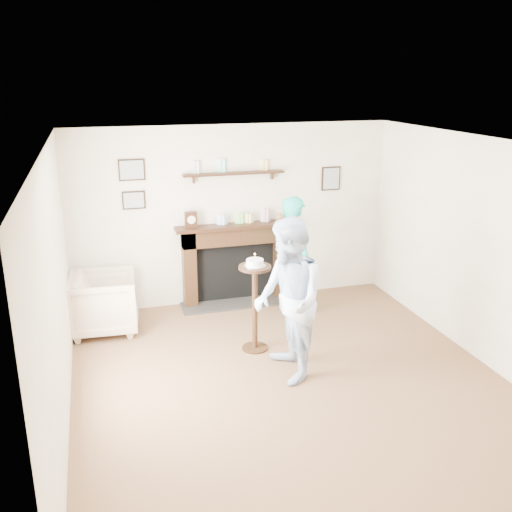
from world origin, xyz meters
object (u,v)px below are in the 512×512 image
Objects in this scene: armchair at (107,330)px; pedestal_table at (255,291)px; woman at (292,313)px; man at (287,376)px.

pedestal_table reaches higher than armchair.
man is at bearing 143.32° from woman.
woman is (0.63, 1.60, 0.00)m from man.
pedestal_table is (1.69, -1.03, 0.74)m from armchair.
armchair is 2.54m from man.
armchair is 0.69× the size of pedestal_table.
pedestal_table is at bearing -117.63° from armchair.
man is at bearing -77.38° from pedestal_table.
pedestal_table reaches higher than woman.
pedestal_table is at bearing 123.11° from woman.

